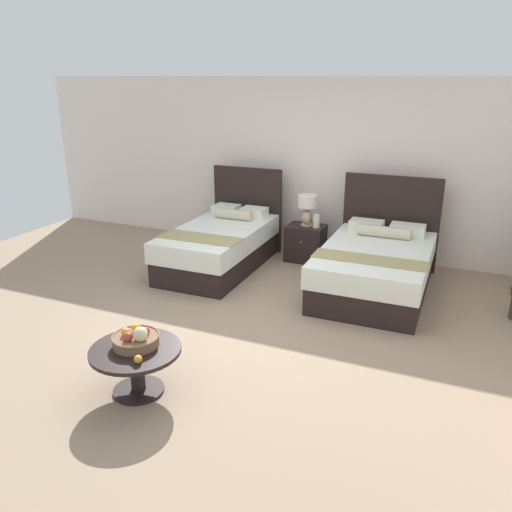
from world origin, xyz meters
The scene contains 10 objects.
ground_plane centered at (0.00, 0.00, -0.01)m, with size 10.19×9.24×0.02m, color gray.
wall_back centered at (0.00, 2.82, 1.32)m, with size 10.19×0.12×2.64m, color white.
bed_near_window centered at (-1.12, 1.48, 0.34)m, with size 1.15×2.10×1.31m.
bed_near_corner centered at (1.12, 1.48, 0.34)m, with size 1.35×2.09×1.34m.
nightstand centered at (-0.08, 2.22, 0.27)m, with size 0.55×0.44×0.54m.
table_lamp centered at (-0.08, 2.25, 0.83)m, with size 0.29×0.29×0.46m.
vase centered at (0.09, 2.19, 0.64)m, with size 0.10×0.10×0.20m.
coffee_table centered at (-0.35, -1.63, 0.31)m, with size 0.79×0.79×0.43m.
fruit_bowl centered at (-0.37, -1.58, 0.50)m, with size 0.42×0.42×0.21m.
loose_apple centered at (-0.18, -1.81, 0.46)m, with size 0.07×0.07×0.07m.
Camera 1 is at (2.15, -4.76, 2.63)m, focal length 35.84 mm.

